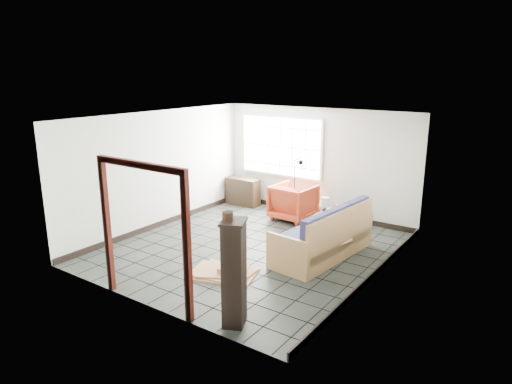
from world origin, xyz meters
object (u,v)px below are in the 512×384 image
Objects in this scene: futon_sofa at (326,238)px; armchair at (293,200)px; tall_shelf at (234,272)px; side_table at (329,219)px.

futon_sofa reaches higher than armchair.
armchair is at bearing 141.51° from futon_sofa.
armchair is at bearing 85.57° from tall_shelf.
tall_shelf is at bearing -84.28° from side_table.
armchair is at bearing 149.03° from side_table.
tall_shelf reaches higher than armchair.
futon_sofa is 1.57× the size of tall_shelf.
futon_sofa is at bearing 138.79° from armchair.
side_table is at bearing 152.31° from armchair.
futon_sofa is 2.32m from armchair.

